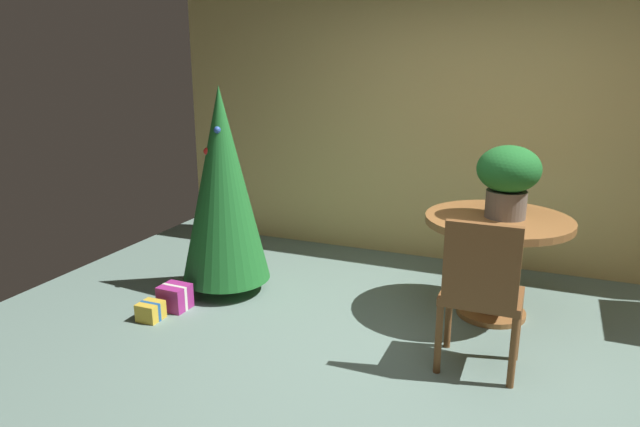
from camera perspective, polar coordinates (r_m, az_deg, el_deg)
ground_plane at (r=3.66m, az=9.52°, el=-15.68°), size 6.60×6.60×0.00m
back_wall_panel at (r=5.35m, az=15.62°, el=8.63°), size 6.00×0.10×2.60m
round_dining_table at (r=4.35m, az=17.32°, el=-3.07°), size 1.05×1.05×0.77m
flower_vase at (r=4.23m, az=18.39°, el=3.61°), size 0.45×0.45×0.52m
wooden_chair_near at (r=3.53m, az=15.89°, el=-7.22°), size 0.48×0.39×0.98m
holiday_tree at (r=4.58m, az=-9.75°, el=2.79°), size 0.72×0.72×1.68m
gift_box_purple at (r=4.56m, az=-14.38°, el=-8.15°), size 0.22×0.20×0.19m
gift_box_gold at (r=4.44m, az=-16.65°, el=-9.38°), size 0.16×0.17×0.14m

